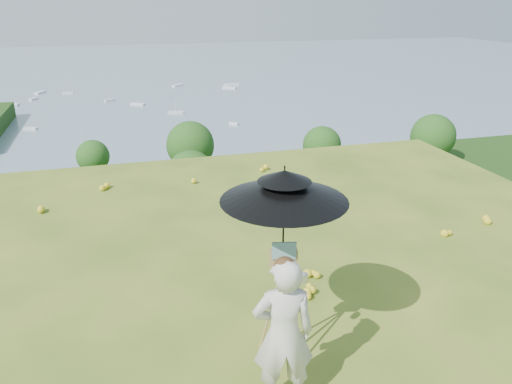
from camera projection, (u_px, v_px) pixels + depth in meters
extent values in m
plane|color=#43611B|center=(251.00, 312.00, 6.57)|extent=(14.00, 14.00, 0.00)
cube|color=#1B380F|center=(158.00, 360.00, 48.48)|extent=(140.00, 56.00, 22.00)
cube|color=#726E5B|center=(139.00, 243.00, 86.90)|extent=(170.00, 28.00, 8.00)
plane|color=slate|center=(117.00, 85.00, 234.17)|extent=(700.00, 700.00, 0.00)
imported|color=beige|center=(283.00, 334.00, 4.82)|extent=(0.66, 0.50, 1.66)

